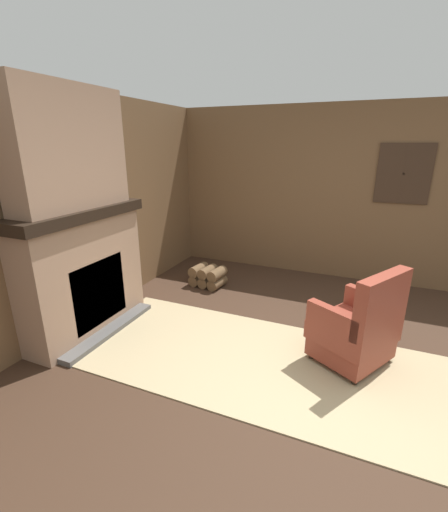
# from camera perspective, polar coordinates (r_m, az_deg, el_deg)

# --- Properties ---
(ground_plane) EXTENTS (14.00, 14.00, 0.00)m
(ground_plane) POSITION_cam_1_polar(r_m,az_deg,el_deg) (3.23, 16.15, -20.24)
(ground_plane) COLOR #3D281C
(wood_panel_wall_left) EXTENTS (0.06, 6.04, 2.52)m
(wood_panel_wall_left) POSITION_cam_1_polar(r_m,az_deg,el_deg) (3.94, -25.62, 6.04)
(wood_panel_wall_left) COLOR brown
(wood_panel_wall_left) RESTS_ON ground
(wood_panel_wall_back) EXTENTS (6.04, 0.09, 2.52)m
(wood_panel_wall_back) POSITION_cam_1_polar(r_m,az_deg,el_deg) (5.35, 21.34, 9.44)
(wood_panel_wall_back) COLOR brown
(wood_panel_wall_back) RESTS_ON ground
(fireplace_hearth) EXTENTS (0.59, 1.53, 1.35)m
(fireplace_hearth) POSITION_cam_1_polar(r_m,az_deg,el_deg) (3.92, -22.16, -2.50)
(fireplace_hearth) COLOR #9E7A60
(fireplace_hearth) RESTS_ON ground
(chimney_breast) EXTENTS (0.34, 1.26, 1.14)m
(chimney_breast) POSITION_cam_1_polar(r_m,az_deg,el_deg) (3.71, -24.68, 15.98)
(chimney_breast) COLOR #9E7A60
(chimney_breast) RESTS_ON fireplace_hearth
(area_rug) EXTENTS (4.19, 1.52, 0.01)m
(area_rug) POSITION_cam_1_polar(r_m,az_deg,el_deg) (3.36, 10.58, -17.89)
(area_rug) COLOR tan
(area_rug) RESTS_ON ground
(armchair) EXTENTS (0.84, 0.87, 0.95)m
(armchair) POSITION_cam_1_polar(r_m,az_deg,el_deg) (3.42, 21.31, -11.29)
(armchair) COLOR brown
(armchair) RESTS_ON ground
(firewood_stack) EXTENTS (0.52, 0.39, 0.29)m
(firewood_stack) POSITION_cam_1_polar(r_m,az_deg,el_deg) (4.96, -2.71, -3.38)
(firewood_stack) COLOR brown
(firewood_stack) RESTS_ON ground
(oil_lamp_vase) EXTENTS (0.11, 0.11, 0.30)m
(oil_lamp_vase) POSITION_cam_1_polar(r_m,az_deg,el_deg) (3.52, -28.75, 7.72)
(oil_lamp_vase) COLOR #B24C42
(oil_lamp_vase) RESTS_ON fireplace_hearth
(storage_case) EXTENTS (0.17, 0.23, 0.13)m
(storage_case) POSITION_cam_1_polar(r_m,az_deg,el_deg) (3.98, -21.03, 9.05)
(storage_case) COLOR brown
(storage_case) RESTS_ON fireplace_hearth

